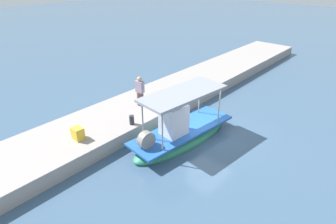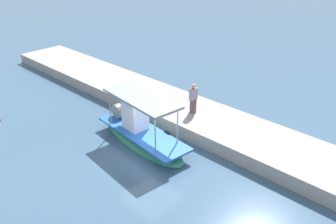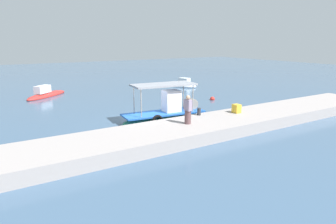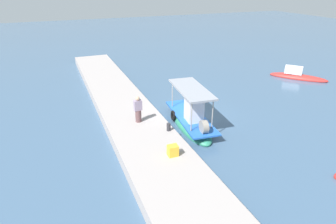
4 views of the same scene
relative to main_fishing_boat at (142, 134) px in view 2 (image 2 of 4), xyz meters
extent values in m
plane|color=#3F5B78|center=(-1.29, 0.57, -0.48)|extent=(120.00, 120.00, 0.00)
cube|color=#A19794|center=(-1.29, -3.57, -0.12)|extent=(36.00, 3.70, 0.72)
ellipsoid|color=#318D69|center=(-0.10, 0.02, -0.38)|extent=(6.10, 2.38, 0.91)
cube|color=blue|center=(-0.10, 0.02, 0.13)|extent=(5.86, 2.36, 0.10)
cube|color=white|center=(0.49, -0.04, 0.87)|extent=(1.20, 1.08, 1.58)
cylinder|color=gray|center=(1.86, 0.49, 1.05)|extent=(0.07, 0.07, 1.95)
cylinder|color=gray|center=(1.72, -0.85, 1.05)|extent=(0.07, 0.07, 1.95)
cylinder|color=gray|center=(-1.93, 0.89, 1.05)|extent=(0.07, 0.07, 1.95)
cylinder|color=gray|center=(-2.07, -0.45, 1.05)|extent=(0.07, 0.07, 1.95)
cube|color=#90949E|center=(-0.10, 0.02, 2.09)|extent=(4.46, 2.19, 0.12)
torus|color=black|center=(-1.09, -0.80, -0.07)|extent=(0.75, 0.26, 0.74)
cylinder|color=gray|center=(2.14, -0.22, 0.53)|extent=(0.83, 0.43, 0.80)
cylinder|color=brown|center=(-0.55, -3.42, 0.63)|extent=(0.39, 0.39, 0.79)
cube|color=gray|center=(-0.55, -3.42, 1.35)|extent=(0.29, 0.49, 0.65)
sphere|color=tan|center=(-0.55, -3.42, 1.80)|extent=(0.26, 0.26, 0.26)
cylinder|color=#2D2D33|center=(1.29, -2.12, 0.47)|extent=(0.24, 0.24, 0.48)
cube|color=gold|center=(3.82, -2.94, 0.53)|extent=(0.43, 0.53, 0.58)
camera|label=1|loc=(9.35, 7.43, 7.33)|focal=30.38mm
camera|label=2|loc=(-12.08, 10.68, 9.33)|focal=38.57mm
camera|label=3|loc=(-10.63, -17.34, 5.03)|focal=32.50mm
camera|label=4|loc=(15.12, -7.84, 8.37)|focal=30.55mm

